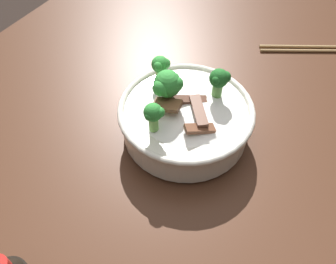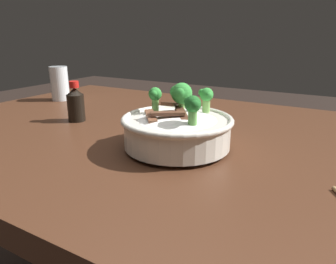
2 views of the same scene
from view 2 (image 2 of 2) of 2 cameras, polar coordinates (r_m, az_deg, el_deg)
dining_table at (r=0.82m, az=2.50°, el=-8.03°), size 1.49×0.91×0.76m
rice_bowl at (r=0.66m, az=1.74°, el=0.96°), size 0.24×0.24×0.14m
drinking_glass at (r=1.24m, az=-19.46°, el=8.14°), size 0.07×0.07×0.13m
soy_sauce_bottle at (r=0.92m, az=-16.78°, el=5.03°), size 0.05×0.05×0.11m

